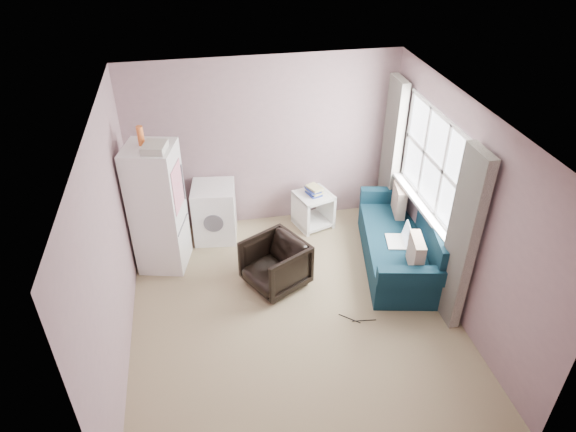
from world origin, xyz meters
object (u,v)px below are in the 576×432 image
washing_machine (215,211)px  sofa (405,244)px  fridge (158,208)px  armchair (275,262)px  side_table (313,207)px

washing_machine → sofa: bearing=-17.3°
fridge → washing_machine: size_ratio=2.39×
armchair → side_table: size_ratio=1.06×
armchair → washing_machine: size_ratio=0.85×
washing_machine → side_table: size_ratio=1.24×
side_table → fridge: bearing=-166.9°
fridge → washing_machine: (0.72, 0.49, -0.45)m
side_table → armchair: bearing=-122.5°
fridge → side_table: bearing=26.9°
side_table → sofa: (0.98, -1.12, 0.01)m
armchair → sofa: (1.76, 0.10, -0.03)m
fridge → armchair: bearing=-13.6°
armchair → fridge: 1.65m
fridge → side_table: size_ratio=2.97×
armchair → side_table: 1.45m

